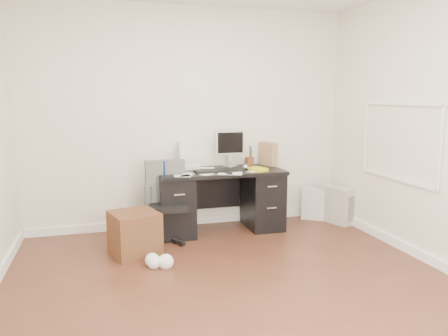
% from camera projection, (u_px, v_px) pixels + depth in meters
% --- Properties ---
extents(ground, '(4.00, 4.00, 0.00)m').
position_uv_depth(ground, '(237.00, 290.00, 3.72)').
color(ground, '#4B2518').
rests_on(ground, ground).
extents(room_shell, '(4.02, 4.02, 2.71)m').
position_uv_depth(room_shell, '(241.00, 93.00, 3.48)').
color(room_shell, silver).
rests_on(room_shell, ground).
extents(desk, '(1.50, 0.70, 0.75)m').
position_uv_depth(desk, '(220.00, 198.00, 5.30)').
color(desk, black).
rests_on(desk, ground).
extents(loose_papers, '(1.10, 0.60, 0.00)m').
position_uv_depth(loose_papers, '(205.00, 171.00, 5.14)').
color(loose_papers, white).
rests_on(loose_papers, desk).
extents(lcd_monitor, '(0.37, 0.22, 0.47)m').
position_uv_depth(lcd_monitor, '(230.00, 149.00, 5.42)').
color(lcd_monitor, '#B5B6BA').
rests_on(lcd_monitor, desk).
extents(keyboard, '(0.49, 0.18, 0.03)m').
position_uv_depth(keyboard, '(216.00, 171.00, 5.10)').
color(keyboard, black).
rests_on(keyboard, desk).
extents(computer_mouse, '(0.08, 0.08, 0.07)m').
position_uv_depth(computer_mouse, '(246.00, 167.00, 5.25)').
color(computer_mouse, '#B5B6BA').
rests_on(computer_mouse, desk).
extents(travel_mug, '(0.09, 0.09, 0.16)m').
position_uv_depth(travel_mug, '(164.00, 167.00, 4.94)').
color(travel_mug, navy).
rests_on(travel_mug, desk).
extents(white_binder, '(0.17, 0.31, 0.34)m').
position_uv_depth(white_binder, '(182.00, 155.00, 5.30)').
color(white_binder, silver).
rests_on(white_binder, desk).
extents(magazine_file, '(0.20, 0.28, 0.30)m').
position_uv_depth(magazine_file, '(268.00, 154.00, 5.57)').
color(magazine_file, '#A77651').
rests_on(magazine_file, desk).
extents(pen_cup, '(0.12, 0.12, 0.25)m').
position_uv_depth(pen_cup, '(250.00, 156.00, 5.56)').
color(pen_cup, brown).
rests_on(pen_cup, desk).
extents(yellow_book, '(0.22, 0.25, 0.04)m').
position_uv_depth(yellow_book, '(258.00, 169.00, 5.20)').
color(yellow_book, yellow).
rests_on(yellow_book, desk).
extents(paper_remote, '(0.34, 0.31, 0.02)m').
position_uv_depth(paper_remote, '(230.00, 173.00, 5.00)').
color(paper_remote, white).
rests_on(paper_remote, desk).
extents(office_chair, '(0.52, 0.52, 0.91)m').
position_uv_depth(office_chair, '(168.00, 202.00, 4.89)').
color(office_chair, '#4A4C4A').
rests_on(office_chair, ground).
extents(pc_tower, '(0.35, 0.51, 0.47)m').
position_uv_depth(pc_tower, '(336.00, 205.00, 5.66)').
color(pc_tower, '#B2ADA1').
rests_on(pc_tower, ground).
extents(shopping_bag, '(0.37, 0.35, 0.41)m').
position_uv_depth(shopping_bag, '(313.00, 204.00, 5.81)').
color(shopping_bag, silver).
rests_on(shopping_bag, ground).
extents(wicker_basket, '(0.56, 0.56, 0.45)m').
position_uv_depth(wicker_basket, '(135.00, 233.00, 4.52)').
color(wicker_basket, '#462615').
rests_on(wicker_basket, ground).
extents(desk_printer, '(0.44, 0.39, 0.21)m').
position_uv_depth(desk_printer, '(172.00, 228.00, 5.09)').
color(desk_printer, slate).
rests_on(desk_printer, ground).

